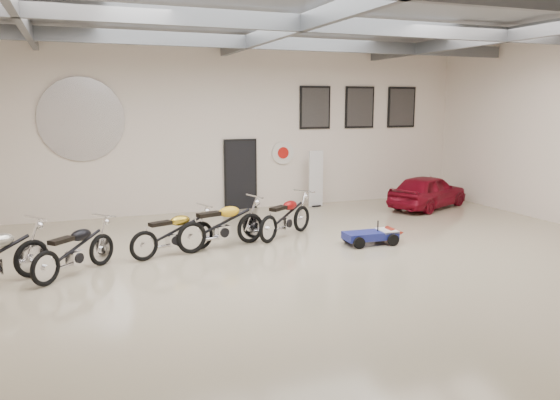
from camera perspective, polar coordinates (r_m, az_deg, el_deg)
name	(u,v)px	position (r m, az deg, el deg)	size (l,w,h in m)	color
floor	(301,262)	(11.38, 2.16, -6.46)	(16.00, 12.00, 0.01)	tan
ceiling	(302,10)	(11.05, 2.34, 19.25)	(16.00, 12.00, 0.01)	slate
back_wall	(223,128)	(16.61, -5.94, 7.49)	(16.00, 0.02, 5.00)	#F2E1D0
ceiling_beams	(302,23)	(11.01, 2.33, 17.97)	(15.80, 11.80, 0.32)	#55595D
door	(240,175)	(16.83, -4.16, 2.59)	(0.92, 0.08, 2.10)	black
logo_plaque	(81,119)	(16.00, -20.03, 7.92)	(2.30, 0.06, 1.16)	silver
poster_left	(315,108)	(17.57, 3.68, 9.62)	(1.05, 0.08, 1.35)	black
poster_mid	(360,107)	(18.29, 8.31, 9.55)	(1.05, 0.08, 1.35)	black
poster_right	(401,107)	(19.12, 12.57, 9.44)	(1.05, 0.08, 1.35)	black
oil_sign	(283,153)	(17.21, 0.29, 4.96)	(0.72, 0.10, 0.72)	white
banner_stand	(316,178)	(17.25, 3.77, 2.29)	(0.49, 0.20, 1.81)	white
motorcycle_black	(74,248)	(11.10, -20.68, -4.76)	(2.00, 0.62, 1.04)	silver
motorcycle_gold	(173,232)	(11.96, -11.11, -3.27)	(1.98, 0.61, 1.03)	silver
motorcycle_yellow	(222,223)	(12.36, -6.10, -2.45)	(2.19, 0.68, 1.14)	silver
motorcycle_red	(286,216)	(13.30, 0.59, -1.65)	(2.05, 0.64, 1.07)	silver
go_kart	(375,232)	(12.92, 9.94, -3.32)	(1.54, 0.69, 0.56)	navy
vintage_car	(428,191)	(17.60, 15.19, 0.89)	(3.12, 1.26, 1.06)	maroon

